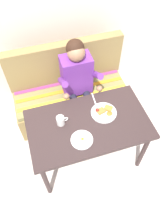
# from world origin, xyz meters

# --- Properties ---
(ground_plane) EXTENTS (8.00, 8.00, 0.00)m
(ground_plane) POSITION_xyz_m (0.00, 0.00, 0.00)
(ground_plane) COLOR beige
(back_wall) EXTENTS (4.40, 0.10, 2.60)m
(back_wall) POSITION_xyz_m (0.00, 1.27, 1.30)
(back_wall) COLOR beige
(back_wall) RESTS_ON ground
(table) EXTENTS (1.20, 0.70, 0.73)m
(table) POSITION_xyz_m (0.00, 0.00, 0.65)
(table) COLOR #332525
(table) RESTS_ON ground
(couch) EXTENTS (1.44, 0.56, 1.00)m
(couch) POSITION_xyz_m (0.00, 0.76, 0.33)
(couch) COLOR olive
(couch) RESTS_ON ground
(person) EXTENTS (0.45, 0.61, 1.21)m
(person) POSITION_xyz_m (0.07, 0.59, 0.74)
(person) COLOR #6E3190
(person) RESTS_ON ground
(plate_breakfast) EXTENTS (0.26, 0.26, 0.05)m
(plate_breakfast) POSITION_xyz_m (0.19, 0.07, 0.74)
(plate_breakfast) COLOR white
(plate_breakfast) RESTS_ON table
(plate_eggs) EXTENTS (0.21, 0.21, 0.04)m
(plate_eggs) POSITION_xyz_m (-0.12, -0.16, 0.74)
(plate_eggs) COLOR white
(plate_eggs) RESTS_ON table
(coffee_mug) EXTENTS (0.12, 0.08, 0.10)m
(coffee_mug) POSITION_xyz_m (-0.26, 0.08, 0.78)
(coffee_mug) COLOR white
(coffee_mug) RESTS_ON table
(fork) EXTENTS (0.02, 0.17, 0.00)m
(fork) POSITION_xyz_m (0.15, 0.27, 0.73)
(fork) COLOR silver
(fork) RESTS_ON table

